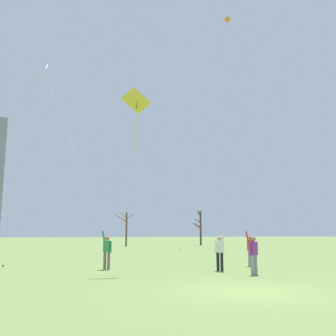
# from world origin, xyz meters

# --- Properties ---
(ground_plane) EXTENTS (400.00, 400.00, 0.00)m
(ground_plane) POSITION_xyz_m (0.00, 0.00, 0.00)
(ground_plane) COLOR olive
(kite_flyer_midfield_right_white) EXTENTS (3.06, 7.67, 13.16)m
(kite_flyer_midfield_right_white) POSITION_xyz_m (-2.39, 10.16, 2.91)
(kite_flyer_midfield_right_white) COLOR #726656
(kite_flyer_midfield_right_white) RESTS_ON ground
(kite_flyer_midfield_center_pink) EXTENTS (3.05, 5.83, 17.03)m
(kite_flyer_midfield_center_pink) POSITION_xyz_m (3.13, 5.18, 3.42)
(kite_flyer_midfield_center_pink) COLOR black
(kite_flyer_midfield_center_pink) RESTS_ON ground
(kite_flyer_foreground_left_yellow) EXTENTS (7.78, 0.37, 9.15)m
(kite_flyer_foreground_left_yellow) POSITION_xyz_m (4.07, 7.68, 2.80)
(kite_flyer_foreground_left_yellow) COLOR gray
(kite_flyer_foreground_left_yellow) RESTS_ON ground
(bystander_watching_nearby) EXTENTS (0.50, 0.27, 1.62)m
(bystander_watching_nearby) POSITION_xyz_m (3.08, 3.90, 0.90)
(bystander_watching_nearby) COLOR gray
(bystander_watching_nearby) RESTS_ON ground
(distant_kite_drifting_left_orange) EXTENTS (5.94, 2.59, 28.56)m
(distant_kite_drifting_left_orange) POSITION_xyz_m (17.10, 27.35, 23.95)
(distant_kite_drifting_left_orange) COLOR orange
(distant_kite_drifting_left_orange) RESTS_ON ground
(bare_tree_leftmost) EXTENTS (2.64, 1.55, 4.88)m
(bare_tree_leftmost) POSITION_xyz_m (10.50, 42.79, 2.66)
(bare_tree_leftmost) COLOR brown
(bare_tree_leftmost) RESTS_ON ground
(bare_tree_center) EXTENTS (1.30, 2.00, 5.25)m
(bare_tree_center) POSITION_xyz_m (22.31, 42.26, 2.81)
(bare_tree_center) COLOR #4C3828
(bare_tree_center) RESTS_ON ground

